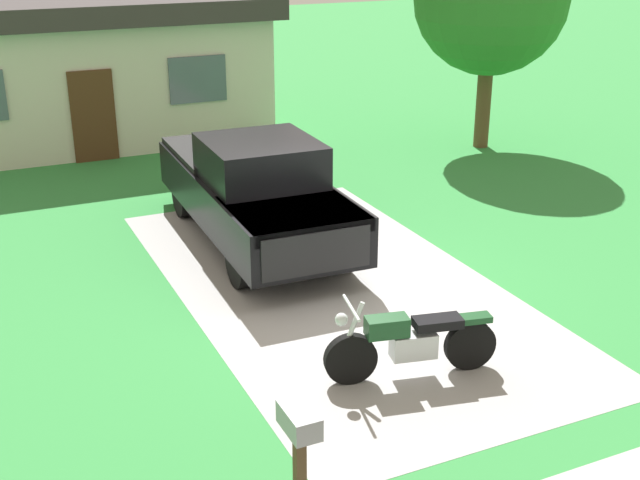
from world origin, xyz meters
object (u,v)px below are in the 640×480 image
motorcycle (410,342)px  mailbox (299,437)px  neighbor_house (72,67)px  pickup_truck (253,187)px

motorcycle → mailbox: 3.04m
mailbox → neighbor_house: size_ratio=0.13×
pickup_truck → motorcycle: bearing=-88.9°
motorcycle → pickup_truck: bearing=91.1°
pickup_truck → mailbox: 7.45m
pickup_truck → neighbor_house: bearing=100.1°
motorcycle → neighbor_house: (-1.66, 13.98, 1.32)m
motorcycle → neighbor_house: bearing=96.8°
neighbor_house → motorcycle: bearing=-83.2°
motorcycle → neighbor_house: neighbor_house is taller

